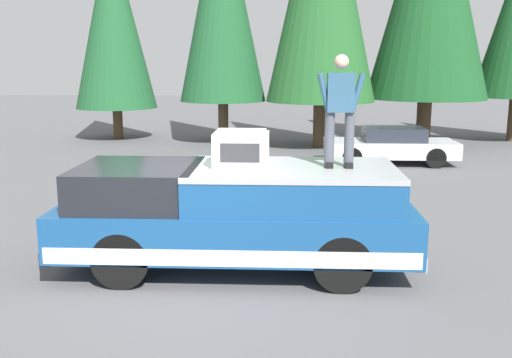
{
  "coord_description": "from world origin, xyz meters",
  "views": [
    {
      "loc": [
        -8.33,
        -1.4,
        3.27
      ],
      "look_at": [
        0.94,
        -0.97,
        1.35
      ],
      "focal_mm": 40.75,
      "sensor_mm": 36.0,
      "label": 1
    }
  ],
  "objects_px": {
    "person_on_truck_bed": "(340,108)",
    "compressor_unit": "(241,149)",
    "pickup_truck": "(236,215)",
    "parked_car_silver": "(391,146)"
  },
  "relations": [
    {
      "from": "person_on_truck_bed",
      "to": "compressor_unit",
      "type": "bearing_deg",
      "value": 90.85
    },
    {
      "from": "pickup_truck",
      "to": "person_on_truck_bed",
      "type": "distance_m",
      "value": 2.31
    },
    {
      "from": "pickup_truck",
      "to": "person_on_truck_bed",
      "type": "xyz_separation_m",
      "value": [
        0.03,
        -1.58,
        1.68
      ]
    },
    {
      "from": "compressor_unit",
      "to": "parked_car_silver",
      "type": "distance_m",
      "value": 10.57
    },
    {
      "from": "compressor_unit",
      "to": "person_on_truck_bed",
      "type": "relative_size",
      "value": 0.5
    },
    {
      "from": "pickup_truck",
      "to": "compressor_unit",
      "type": "bearing_deg",
      "value": -85.87
    },
    {
      "from": "compressor_unit",
      "to": "person_on_truck_bed",
      "type": "xyz_separation_m",
      "value": [
        0.02,
        -1.49,
        0.62
      ]
    },
    {
      "from": "pickup_truck",
      "to": "person_on_truck_bed",
      "type": "bearing_deg",
      "value": -88.96
    },
    {
      "from": "compressor_unit",
      "to": "parked_car_silver",
      "type": "xyz_separation_m",
      "value": [
        9.66,
        -4.06,
        -1.35
      ]
    },
    {
      "from": "pickup_truck",
      "to": "compressor_unit",
      "type": "xyz_separation_m",
      "value": [
        0.01,
        -0.09,
        1.05
      ]
    }
  ]
}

